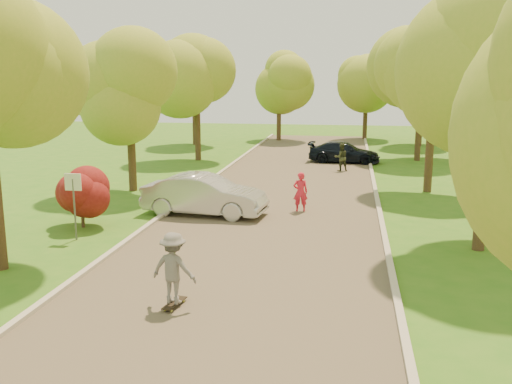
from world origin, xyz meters
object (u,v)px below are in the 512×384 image
Objects in this scene: dark_sedan at (344,152)px; person_olive at (341,157)px; street_sign at (74,192)px; skateboarder at (174,268)px; person_striped at (300,192)px; silver_sedan at (204,195)px; longboard at (175,303)px.

person_olive is (-0.12, -3.30, 0.15)m from dark_sedan.
skateboarder is (4.79, -4.76, -0.63)m from street_sign.
person_striped reaches higher than dark_sedan.
person_olive is at bearing -17.77° from silver_sedan.
person_olive is at bearing 61.61° from street_sign.
skateboarder is at bearing 68.33° from person_striped.
person_olive reaches higher than longboard.
person_olive is at bearing -178.04° from dark_sedan.
skateboarder is 1.06× the size of person_olive.
street_sign is 0.50× the size of dark_sedan.
skateboarder is 1.06× the size of person_striped.
person_olive is (3.37, 19.87, 0.69)m from longboard.
person_striped is (6.80, 5.12, -0.78)m from street_sign.
dark_sedan is at bearing -88.03° from longboard.
silver_sedan is 3.01× the size of person_olive.
person_striped is (-1.49, -13.29, 0.15)m from dark_sedan.
skateboarder reaches higher than person_olive.
skateboarder is 10.08m from person_striped.
person_striped is at bearing -90.92° from skateboarder.
person_olive is (3.37, 19.87, -0.16)m from skateboarder.
silver_sedan is at bearing -69.42° from skateboarder.
longboard is 0.53× the size of skateboarder.
dark_sedan is at bearing -88.03° from skateboarder.
street_sign is at bearing -34.27° from longboard.
street_sign is 17.19m from person_olive.
person_striped is at bearing 62.97° from person_olive.
dark_sedan is at bearing 65.76° from street_sign.
person_olive is (4.92, 11.14, 0.01)m from silver_sedan.
longboard is (4.79, -4.76, -1.47)m from street_sign.
person_striped reaches higher than silver_sedan.
longboard is at bearing 68.33° from person_striped.
skateboarder is at bearing -163.92° from silver_sedan.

